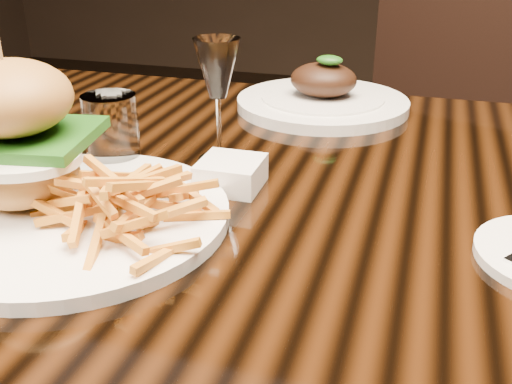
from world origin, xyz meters
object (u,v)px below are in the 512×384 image
(burger_plate, at_px, (56,173))
(wine_glass, at_px, (217,73))
(dining_table, at_px, (288,239))
(chair_far, at_px, (434,133))
(far_dish, at_px, (323,98))

(burger_plate, xyz_separation_m, wine_glass, (0.10, 0.21, 0.06))
(dining_table, distance_m, burger_plate, 0.30)
(burger_plate, relative_size, chair_far, 0.35)
(burger_plate, height_order, chair_far, burger_plate)
(dining_table, height_order, chair_far, chair_far)
(burger_plate, relative_size, wine_glass, 2.06)
(dining_table, distance_m, wine_glass, 0.23)
(dining_table, height_order, burger_plate, burger_plate)
(burger_plate, distance_m, far_dish, 0.53)
(burger_plate, distance_m, chair_far, 1.15)
(dining_table, xyz_separation_m, burger_plate, (-0.21, -0.16, 0.13))
(wine_glass, distance_m, chair_far, 0.94)
(wine_glass, relative_size, chair_far, 0.17)
(dining_table, bearing_deg, far_dish, 93.82)
(dining_table, distance_m, chair_far, 0.91)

